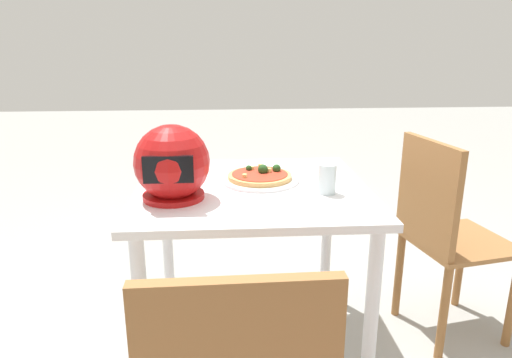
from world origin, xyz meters
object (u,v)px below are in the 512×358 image
pizza (260,175)px  drinking_glass (327,179)px  chair_side (443,229)px  motorcycle_helmet (172,164)px  dining_table (252,209)px

pizza → drinking_glass: bearing=144.0°
pizza → chair_side: bearing=176.4°
drinking_glass → chair_side: (-0.54, -0.12, -0.27)m
motorcycle_helmet → drinking_glass: size_ratio=2.41×
motorcycle_helmet → chair_side: motorcycle_helmet is taller
motorcycle_helmet → chair_side: (-1.12, -0.15, -0.35)m
pizza → drinking_glass: size_ratio=2.30×
dining_table → chair_side: chair_side is taller
drinking_glass → chair_side: size_ratio=0.13×
dining_table → motorcycle_helmet: bearing=23.0°
drinking_glass → chair_side: bearing=-167.0°
motorcycle_helmet → drinking_glass: (-0.58, -0.02, -0.07)m
drinking_glass → chair_side: 0.62m
pizza → chair_side: chair_side is taller
drinking_glass → motorcycle_helmet: bearing=2.3°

